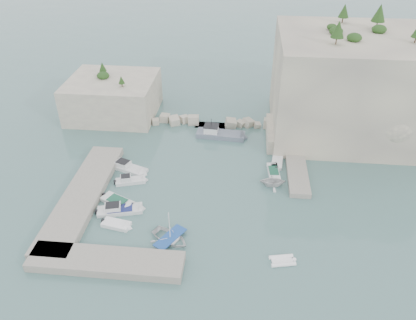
# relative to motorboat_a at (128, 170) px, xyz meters

# --- Properties ---
(ground) EXTENTS (400.00, 400.00, 0.00)m
(ground) POSITION_rel_motorboat_a_xyz_m (12.51, -6.54, 0.00)
(ground) COLOR #4B706E
(ground) RESTS_ON ground
(cliff_east) EXTENTS (26.00, 22.00, 17.00)m
(cliff_east) POSITION_rel_motorboat_a_xyz_m (35.51, 16.46, 8.50)
(cliff_east) COLOR beige
(cliff_east) RESTS_ON ground
(cliff_terrace) EXTENTS (8.00, 10.00, 2.50)m
(cliff_terrace) POSITION_rel_motorboat_a_xyz_m (25.51, 11.46, 1.25)
(cliff_terrace) COLOR beige
(cliff_terrace) RESTS_ON ground
(outcrop_west) EXTENTS (16.00, 14.00, 7.00)m
(outcrop_west) POSITION_rel_motorboat_a_xyz_m (-7.49, 18.46, 3.50)
(outcrop_west) COLOR beige
(outcrop_west) RESTS_ON ground
(quay_west) EXTENTS (5.00, 24.00, 1.10)m
(quay_west) POSITION_rel_motorboat_a_xyz_m (-4.49, -7.54, 0.55)
(quay_west) COLOR #9E9689
(quay_west) RESTS_ON ground
(quay_south) EXTENTS (18.00, 4.00, 1.10)m
(quay_south) POSITION_rel_motorboat_a_xyz_m (2.51, -19.04, 0.55)
(quay_south) COLOR #9E9689
(quay_south) RESTS_ON ground
(ledge_east) EXTENTS (3.00, 16.00, 0.80)m
(ledge_east) POSITION_rel_motorboat_a_xyz_m (26.01, 3.46, 0.40)
(ledge_east) COLOR #9E9689
(ledge_east) RESTS_ON ground
(breakwater) EXTENTS (28.00, 3.00, 1.40)m
(breakwater) POSITION_rel_motorboat_a_xyz_m (11.51, 15.46, 0.70)
(breakwater) COLOR beige
(breakwater) RESTS_ON ground
(motorboat_a) EXTENTS (7.07, 4.38, 1.40)m
(motorboat_a) POSITION_rel_motorboat_a_xyz_m (0.00, 0.00, 0.00)
(motorboat_a) COLOR silver
(motorboat_a) RESTS_ON ground
(motorboat_b) EXTENTS (5.07, 2.89, 1.40)m
(motorboat_b) POSITION_rel_motorboat_a_xyz_m (1.22, -3.18, 0.00)
(motorboat_b) COLOR silver
(motorboat_b) RESTS_ON ground
(motorboat_c) EXTENTS (5.63, 4.04, 0.70)m
(motorboat_c) POSITION_rel_motorboat_a_xyz_m (0.63, -8.02, 0.00)
(motorboat_c) COLOR silver
(motorboat_c) RESTS_ON ground
(motorboat_d) EXTENTS (6.88, 3.52, 1.40)m
(motorboat_d) POSITION_rel_motorboat_a_xyz_m (1.48, -9.76, 0.00)
(motorboat_d) COLOR silver
(motorboat_d) RESTS_ON ground
(motorboat_e) EXTENTS (4.27, 2.40, 0.70)m
(motorboat_e) POSITION_rel_motorboat_a_xyz_m (1.78, -12.56, 0.00)
(motorboat_e) COLOR white
(motorboat_e) RESTS_ON ground
(rowboat) EXTENTS (6.23, 5.71, 1.05)m
(rowboat) POSITION_rel_motorboat_a_xyz_m (9.18, -14.37, 0.00)
(rowboat) COLOR white
(rowboat) RESTS_ON ground
(inflatable_dinghy) EXTENTS (3.43, 2.17, 0.44)m
(inflatable_dinghy) POSITION_rel_motorboat_a_xyz_m (22.84, -16.55, 0.00)
(inflatable_dinghy) COLOR white
(inflatable_dinghy) RESTS_ON ground
(tender_east_a) EXTENTS (3.93, 3.44, 1.98)m
(tender_east_a) POSITION_rel_motorboat_a_xyz_m (22.15, -1.91, 0.00)
(tender_east_a) COLOR silver
(tender_east_a) RESTS_ON ground
(tender_east_b) EXTENTS (2.10, 4.93, 0.70)m
(tender_east_b) POSITION_rel_motorboat_a_xyz_m (22.43, 1.21, 0.00)
(tender_east_b) COLOR silver
(tender_east_b) RESTS_ON ground
(tender_east_c) EXTENTS (2.21, 5.25, 0.70)m
(tender_east_c) POSITION_rel_motorboat_a_xyz_m (23.15, 4.42, 0.00)
(tender_east_c) COLOR silver
(tender_east_c) RESTS_ON ground
(tender_east_d) EXTENTS (4.90, 3.04, 1.77)m
(tender_east_d) POSITION_rel_motorboat_a_xyz_m (23.90, 7.04, 0.00)
(tender_east_d) COLOR white
(tender_east_d) RESTS_ON ground
(work_boat) EXTENTS (9.40, 3.40, 2.20)m
(work_boat) POSITION_rel_motorboat_a_xyz_m (13.55, 11.49, 0.00)
(work_boat) COLOR slate
(work_boat) RESTS_ON ground
(rowboat_mast) EXTENTS (0.10, 0.10, 4.20)m
(rowboat_mast) POSITION_rel_motorboat_a_xyz_m (9.18, -14.37, 2.63)
(rowboat_mast) COLOR white
(rowboat_mast) RESTS_ON rowboat
(vegetation) EXTENTS (53.48, 13.88, 13.40)m
(vegetation) POSITION_rel_motorboat_a_xyz_m (30.34, 17.86, 17.93)
(vegetation) COLOR #1E4219
(vegetation) RESTS_ON ground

